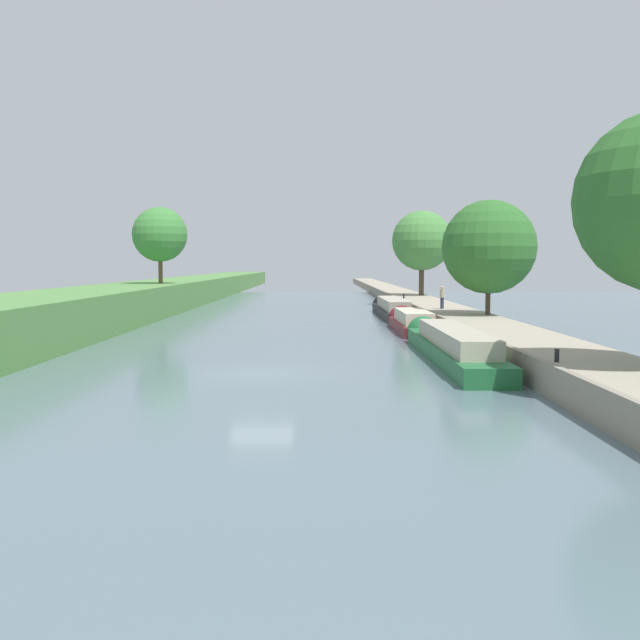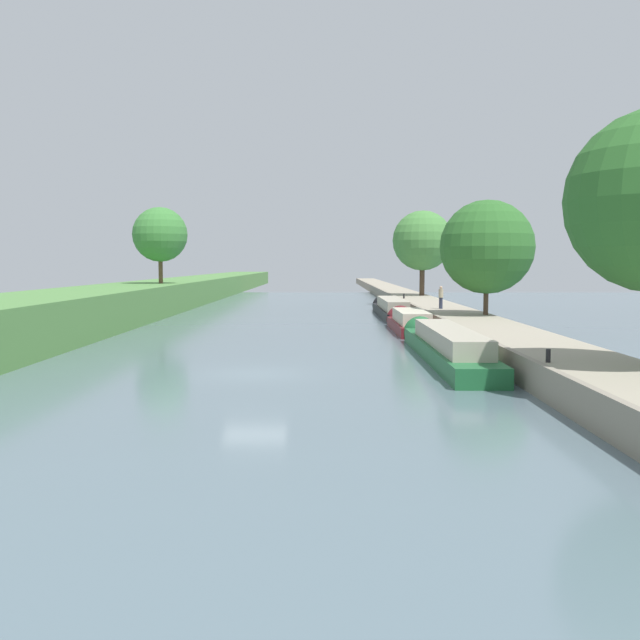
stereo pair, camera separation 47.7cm
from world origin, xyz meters
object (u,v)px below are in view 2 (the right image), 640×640
Objects in this scene: narrowboat_black at (391,308)px; mooring_bollard_near at (548,356)px; narrowboat_maroon at (409,322)px; mooring_bollard_far at (404,296)px; person_walking at (441,297)px; narrowboat_green at (444,345)px.

mooring_bollard_near is at bearing -86.89° from narrowboat_black.
mooring_bollard_far is at bearing 84.50° from narrowboat_maroon.
narrowboat_black is 10.00× the size of person_walking.
mooring_bollard_near reaches higher than narrowboat_black.
narrowboat_black is (0.02, 26.93, -0.02)m from narrowboat_green.
person_walking is 3.69× the size of mooring_bollard_near.
mooring_bollard_near is (1.98, -22.68, 0.76)m from narrowboat_maroon.
mooring_bollard_far reaches higher than narrowboat_black.
mooring_bollard_far is (1.97, 34.37, 0.67)m from narrowboat_green.
person_walking is at bearing -69.20° from narrowboat_black.
narrowboat_black is (0.04, 13.17, 0.07)m from narrowboat_maroon.
narrowboat_green is 36.84× the size of mooring_bollard_far.
mooring_bollard_near is (1.97, -8.92, 0.67)m from narrowboat_green.
narrowboat_maroon is at bearing 90.06° from narrowboat_green.
mooring_bollard_far is at bearing 90.00° from mooring_bollard_near.
narrowboat_green is 36.84× the size of mooring_bollard_near.
narrowboat_green is 9.16m from mooring_bollard_near.
narrowboat_black is 8.41m from person_walking.
narrowboat_maroon is at bearing 95.00° from mooring_bollard_near.
narrowboat_green is at bearing 102.45° from mooring_bollard_near.
narrowboat_green is 26.93m from narrowboat_black.
mooring_bollard_far is (-1.00, 15.20, -0.65)m from person_walking.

